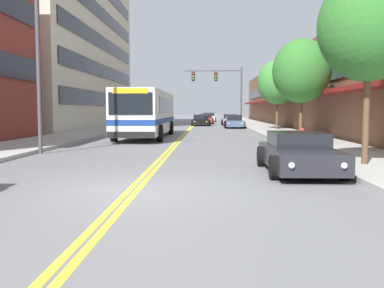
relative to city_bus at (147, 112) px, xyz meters
The scene contains 20 objects.
ground_plane 18.19m from the city_bus, 82.55° to the left, with size 240.00×240.00×0.00m, color slate.
sidewalk_left 18.71m from the city_bus, 105.58° to the left, with size 3.71×106.00×0.16m.
sidewalk_right 20.48m from the city_bus, 61.61° to the left, with size 3.71×106.00×0.16m.
centre_line 18.19m from the city_bus, 82.55° to the left, with size 0.34×106.00×0.01m.
office_tower_left 24.10m from the city_bus, 126.83° to the left, with size 12.08×31.27×23.77m.
storefront_row_right 23.98m from the city_bus, 48.68° to the left, with size 9.10×68.00×7.06m.
city_bus is the anchor object (origin of this frame).
car_champagne_parked_left_near 10.60m from the city_bus, 100.74° to the left, with size 1.99×4.40×1.37m.
car_charcoal_parked_right_foreground 17.42m from the city_bus, 67.12° to the right, with size 2.08×4.53×1.19m.
car_slate_blue_parked_right_mid 15.87m from the city_bus, 64.78° to the left, with size 1.98×4.24×1.32m.
car_beige_parked_right_far 23.60m from the city_bus, 73.29° to the left, with size 2.05×4.63×1.30m.
car_black_moving_lead 21.32m from the city_bus, 81.05° to the left, with size 2.19×4.45×1.27m.
car_red_moving_second 27.86m from the city_bus, 82.10° to the left, with size 2.05×4.64×1.30m.
car_silver_moving_third 37.77m from the city_bus, 83.54° to the left, with size 2.20×4.39×1.35m.
traffic_signal_mast 16.91m from the city_bus, 70.73° to the left, with size 5.93×0.38×6.20m.
street_lamp_left_near 12.01m from the city_bus, 103.23° to the right, with size 2.73×0.28×9.40m.
street_tree_right_near 17.89m from the city_bus, 59.46° to the right, with size 3.09×3.09×5.95m.
street_tree_right_mid 10.36m from the city_bus, 16.75° to the right, with size 3.45×3.45×5.87m.
street_tree_right_far 13.83m from the city_bus, 41.64° to the left, with size 3.52×3.52×6.02m.
fire_hydrant 12.67m from the city_bus, 48.89° to the right, with size 0.31×0.23×0.87m.
Camera 1 is at (1.71, -9.68, 1.86)m, focal length 40.00 mm.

